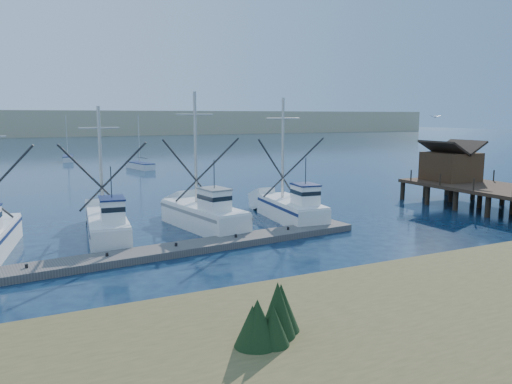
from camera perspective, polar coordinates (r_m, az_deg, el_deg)
ground at (r=27.12m, az=8.51°, el=-8.40°), size 500.00×500.00×0.00m
shore_bank at (r=14.99m, az=4.80°, el=-19.73°), size 40.00×10.00×1.60m
floating_dock at (r=28.65m, az=-14.69°, el=-7.22°), size 31.45×5.22×0.42m
timber_pier at (r=47.25m, az=24.46°, el=1.40°), size 7.00×20.00×8.00m
dune_ridge at (r=231.77m, az=-22.60°, el=7.32°), size 360.00×60.00×10.00m
trawler_fleet at (r=33.47m, az=-16.03°, el=-3.66°), size 30.70×8.76×9.63m
sailboat_near at (r=77.17m, az=-13.09°, el=2.94°), size 3.02×6.73×8.10m
sailboat_far at (r=94.08m, az=-20.68°, el=3.61°), size 2.28×6.08×8.10m
flying_gull at (r=40.83m, az=19.80°, el=8.12°), size 1.06×0.19×0.19m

